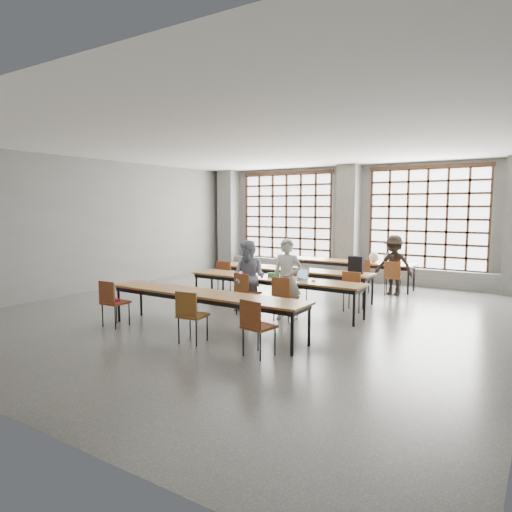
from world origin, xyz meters
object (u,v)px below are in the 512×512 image
(desk_row_d, at_px, (204,296))
(student_male, at_px, (287,279))
(chair_mid_left, at_px, (226,274))
(mouse, at_px, (314,281))
(chair_back_right, at_px, (393,275))
(phone, at_px, (279,279))
(desk_row_c, at_px, (274,281))
(backpack, at_px, (356,265))
(red_pouch, at_px, (115,300))
(desk_row_b, at_px, (292,271))
(chair_near_left, at_px, (112,299))
(chair_front_right, at_px, (284,294))
(chair_near_mid, at_px, (190,311))
(chair_mid_centre, at_px, (294,281))
(laptop_front, at_px, (300,276))
(chair_back_left, at_px, (288,266))
(chair_near_right, at_px, (256,322))
(chair_front_left, at_px, (245,289))
(chair_back_mid, at_px, (362,272))
(student_female, at_px, (249,277))
(laptop_back, at_px, (390,261))
(desk_row_a, at_px, (342,263))
(student_back, at_px, (394,265))
(plastic_bag, at_px, (374,257))
(chair_mid_right, at_px, (353,287))

(desk_row_d, height_order, student_male, student_male)
(chair_mid_left, bearing_deg, mouse, -16.85)
(chair_back_right, bearing_deg, phone, -114.60)
(desk_row_c, distance_m, student_male, 0.79)
(backpack, bearing_deg, red_pouch, -136.22)
(desk_row_b, xyz_separation_m, chair_near_left, (-1.53, -4.25, -0.13))
(chair_front_right, relative_size, chair_near_mid, 1.00)
(chair_mid_centre, bearing_deg, chair_near_left, -117.88)
(mouse, xyz_separation_m, backpack, (0.31, 1.55, 0.18))
(phone, bearing_deg, laptop_front, 27.35)
(chair_mid_centre, bearing_deg, chair_mid_left, 179.97)
(chair_back_left, height_order, laptop_front, laptop_front)
(student_male, distance_m, red_pouch, 3.31)
(desk_row_c, height_order, chair_near_right, chair_near_right)
(chair_front_left, bearing_deg, chair_back_right, 62.32)
(chair_back_mid, relative_size, student_female, 0.57)
(mouse, bearing_deg, chair_front_left, -154.26)
(laptop_back, bearing_deg, desk_row_c, -109.62)
(chair_mid_centre, bearing_deg, desk_row_d, -94.15)
(laptop_back, bearing_deg, chair_mid_centre, -113.76)
(student_female, bearing_deg, desk_row_a, 84.19)
(desk_row_c, xyz_separation_m, chair_front_right, (0.60, -0.63, -0.13))
(chair_front_left, bearing_deg, chair_mid_centre, 76.18)
(desk_row_a, height_order, student_male, student_male)
(chair_front_right, height_order, laptop_back, laptop_back)
(chair_back_left, height_order, student_male, student_male)
(chair_mid_left, relative_size, mouse, 8.98)
(chair_back_mid, xyz_separation_m, chair_near_right, (0.46, -5.88, 0.00))
(chair_near_mid, bearing_deg, student_back, 75.16)
(desk_row_b, relative_size, chair_mid_centre, 4.55)
(desk_row_b, relative_size, plastic_bag, 13.99)
(chair_back_left, bearing_deg, backpack, -31.02)
(student_back, distance_m, laptop_front, 3.31)
(red_pouch, bearing_deg, plastic_bag, 66.62)
(chair_front_left, height_order, student_back, student_back)
(chair_back_mid, height_order, phone, chair_back_mid)
(chair_back_mid, relative_size, plastic_bag, 3.08)
(chair_back_mid, relative_size, chair_near_left, 1.00)
(desk_row_a, height_order, desk_row_b, same)
(desk_row_a, bearing_deg, desk_row_b, -99.39)
(chair_back_right, xyz_separation_m, backpack, (-0.39, -1.59, 0.39))
(chair_back_right, xyz_separation_m, student_female, (-1.95, -3.61, 0.24))
(chair_near_mid, distance_m, mouse, 2.90)
(chair_mid_right, xyz_separation_m, laptop_back, (-0.09, 3.00, 0.25))
(chair_back_mid, bearing_deg, backpack, -75.77)
(chair_mid_centre, xyz_separation_m, chair_front_left, (-0.36, -1.48, 0.00))
(chair_back_left, bearing_deg, laptop_front, -57.04)
(student_male, bearing_deg, chair_back_right, 57.49)
(desk_row_c, relative_size, chair_back_left, 4.55)
(chair_near_mid, relative_size, student_male, 0.54)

